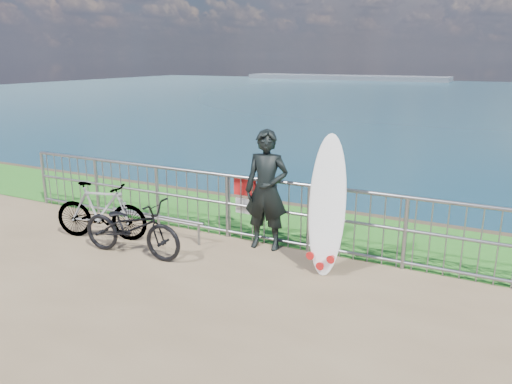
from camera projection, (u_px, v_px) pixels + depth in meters
The scene contains 8 objects.
grass_strip at pixel (280, 222), 9.46m from camera, with size 120.00×120.00×0.00m, color #216D1E.
seascape at pixel (345, 80), 154.07m from camera, with size 260.00×260.00×5.00m.
railing at pixel (254, 209), 8.35m from camera, with size 10.06×0.10×1.13m.
surfer at pixel (266, 190), 7.99m from camera, with size 0.71×0.47×1.95m, color black.
surfboard at pixel (327, 210), 7.09m from camera, with size 0.60×0.55×2.02m.
bicycle_near at pixel (132, 227), 7.80m from camera, with size 0.62×1.77×0.93m, color black.
bicycle_far at pixel (101, 211), 8.51m from camera, with size 0.47×1.66×1.00m, color black.
bike_rack at pixel (156, 218), 8.65m from camera, with size 1.95×0.05×0.40m.
Camera 1 is at (3.68, -5.49, 3.06)m, focal length 35.00 mm.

